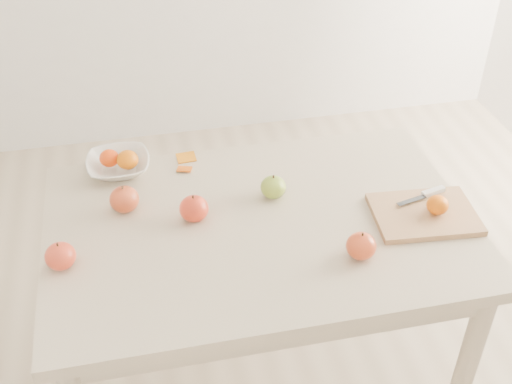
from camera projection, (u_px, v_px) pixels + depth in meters
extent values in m
cube|color=beige|center=(260.00, 228.00, 1.82)|extent=(1.20, 0.80, 0.04)
cylinder|color=#BCAA8E|center=(87.00, 269.00, 2.22)|extent=(0.06, 0.06, 0.71)
cylinder|color=#BCAA8E|center=(380.00, 227.00, 2.41)|extent=(0.06, 0.06, 0.71)
cylinder|color=#BCAA8E|center=(464.00, 374.00, 1.87)|extent=(0.06, 0.06, 0.71)
cube|color=tan|center=(424.00, 214.00, 1.83)|extent=(0.31, 0.24, 0.02)
ellipsoid|color=#D55C07|center=(438.00, 205.00, 1.80)|extent=(0.06, 0.06, 0.05)
imported|color=white|center=(119.00, 165.00, 2.00)|extent=(0.20, 0.20, 0.05)
ellipsoid|color=#DD4307|center=(109.00, 158.00, 1.99)|extent=(0.06, 0.06, 0.05)
ellipsoid|color=#D86507|center=(128.00, 160.00, 1.97)|extent=(0.07, 0.07, 0.06)
cube|color=orange|center=(186.00, 159.00, 2.06)|extent=(0.06, 0.05, 0.01)
cube|color=#C8530E|center=(184.00, 170.00, 2.01)|extent=(0.05, 0.05, 0.01)
cube|color=white|center=(433.00, 191.00, 1.88)|extent=(0.08, 0.03, 0.01)
cube|color=#3B3E43|center=(412.00, 200.00, 1.85)|extent=(0.10, 0.04, 0.00)
ellipsoid|color=olive|center=(273.00, 187.00, 1.89)|extent=(0.08, 0.08, 0.07)
ellipsoid|color=maroon|center=(194.00, 209.00, 1.80)|extent=(0.08, 0.08, 0.08)
ellipsoid|color=maroon|center=(60.00, 256.00, 1.65)|extent=(0.08, 0.08, 0.07)
ellipsoid|color=maroon|center=(124.00, 199.00, 1.83)|extent=(0.09, 0.09, 0.08)
ellipsoid|color=maroon|center=(361.00, 246.00, 1.68)|extent=(0.08, 0.08, 0.07)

